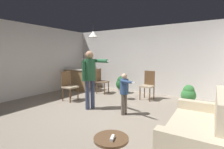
# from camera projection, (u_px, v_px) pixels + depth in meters

# --- Properties ---
(ground) EXTENTS (7.68, 7.68, 0.00)m
(ground) POSITION_uv_depth(u_px,v_px,m) (92.00, 113.00, 4.41)
(ground) COLOR gray
(wall_back) EXTENTS (6.40, 0.10, 2.70)m
(wall_back) POSITION_uv_depth(u_px,v_px,m) (140.00, 60.00, 6.94)
(wall_back) COLOR silver
(wall_back) RESTS_ON ground
(wall_left) EXTENTS (0.10, 6.40, 2.70)m
(wall_left) POSITION_uv_depth(u_px,v_px,m) (23.00, 61.00, 5.95)
(wall_left) COLOR silver
(wall_left) RESTS_ON ground
(couch_floral) EXTENTS (0.87, 1.81, 1.00)m
(couch_floral) POSITION_uv_depth(u_px,v_px,m) (201.00, 133.00, 2.56)
(couch_floral) COLOR beige
(couch_floral) RESTS_ON ground
(kitchen_counter) EXTENTS (1.26, 0.66, 0.95)m
(kitchen_counter) POSITION_uv_depth(u_px,v_px,m) (79.00, 79.00, 7.42)
(kitchen_counter) COLOR #99754C
(kitchen_counter) RESTS_ON ground
(person_adult) EXTENTS (0.86, 0.47, 1.67)m
(person_adult) POSITION_uv_depth(u_px,v_px,m) (90.00, 73.00, 4.67)
(person_adult) COLOR #384260
(person_adult) RESTS_ON ground
(person_child) EXTENTS (0.53, 0.41, 1.09)m
(person_child) POSITION_uv_depth(u_px,v_px,m) (124.00, 89.00, 4.24)
(person_child) COLOR #60564C
(person_child) RESTS_ON ground
(dining_chair_by_counter) EXTENTS (0.43, 0.43, 1.00)m
(dining_chair_by_counter) POSITION_uv_depth(u_px,v_px,m) (69.00, 85.00, 5.62)
(dining_chair_by_counter) COLOR brown
(dining_chair_by_counter) RESTS_ON ground
(dining_chair_near_wall) EXTENTS (0.47, 0.47, 1.00)m
(dining_chair_near_wall) POSITION_uv_depth(u_px,v_px,m) (101.00, 80.00, 6.73)
(dining_chair_near_wall) COLOR brown
(dining_chair_near_wall) RESTS_ON ground
(dining_chair_centre_back) EXTENTS (0.45, 0.45, 1.00)m
(dining_chair_centre_back) POSITION_uv_depth(u_px,v_px,m) (148.00, 84.00, 5.79)
(dining_chair_centre_back) COLOR brown
(dining_chair_centre_back) RESTS_ON ground
(potted_plant_corner) EXTENTS (0.46, 0.46, 0.70)m
(potted_plant_corner) POSITION_uv_depth(u_px,v_px,m) (121.00, 84.00, 6.77)
(potted_plant_corner) COLOR #B7B2AD
(potted_plant_corner) RESTS_ON ground
(potted_plant_by_wall) EXTENTS (0.43, 0.43, 0.66)m
(potted_plant_by_wall) POSITION_uv_depth(u_px,v_px,m) (188.00, 95.00, 4.97)
(potted_plant_by_wall) COLOR #4C4742
(potted_plant_by_wall) RESTS_ON ground
(spare_remote_on_table) EXTENTS (0.08, 0.13, 0.04)m
(spare_remote_on_table) POSITION_uv_depth(u_px,v_px,m) (112.00, 138.00, 2.00)
(spare_remote_on_table) COLOR white
(spare_remote_on_table) RESTS_ON side_table_by_couch
(ceiling_light_pendant) EXTENTS (0.32, 0.32, 0.55)m
(ceiling_light_pendant) POSITION_uv_depth(u_px,v_px,m) (93.00, 34.00, 5.49)
(ceiling_light_pendant) COLOR silver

